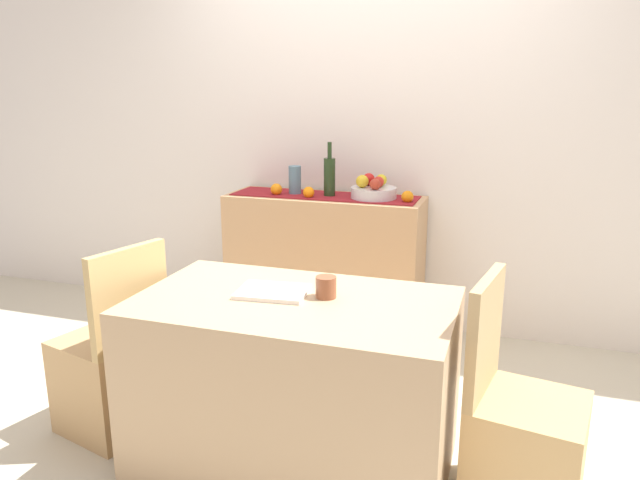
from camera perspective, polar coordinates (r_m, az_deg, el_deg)
name	(u,v)px	position (r m, az deg, el deg)	size (l,w,h in m)	color
ground_plane	(310,403)	(3.17, -0.91, -15.28)	(6.40, 6.40, 0.02)	beige
room_wall_rear	(370,120)	(3.89, 4.83, 11.28)	(6.40, 0.06, 2.70)	silver
sideboard_console	(324,264)	(3.86, 0.43, -2.33)	(1.24, 0.42, 0.89)	tan
table_runner	(325,196)	(3.76, 0.44, 4.25)	(1.16, 0.32, 0.01)	maroon
fruit_bowl	(374,193)	(3.67, 5.13, 4.51)	(0.28, 0.28, 0.07)	silver
apple_upper	(369,179)	(3.72, 4.65, 5.77)	(0.08, 0.08, 0.08)	red
apple_front	(378,182)	(3.66, 5.58, 5.53)	(0.07, 0.07, 0.07)	red
apple_rear	(362,181)	(3.64, 4.04, 5.59)	(0.08, 0.08, 0.08)	gold
apple_center	(375,184)	(3.57, 5.27, 5.30)	(0.07, 0.07, 0.07)	#A6301F
apple_left	(381,180)	(3.73, 5.85, 5.71)	(0.07, 0.07, 0.07)	gold
wine_bottle	(329,176)	(3.73, 0.91, 6.11)	(0.07, 0.07, 0.34)	#23381B
ceramic_vase	(295,180)	(3.81, -2.41, 5.71)	(0.08, 0.08, 0.18)	slate
orange_loose_mid	(407,197)	(3.57, 8.33, 4.10)	(0.07, 0.07, 0.07)	orange
orange_loose_near_bowl	(309,192)	(3.69, -1.09, 4.56)	(0.07, 0.07, 0.07)	orange
orange_loose_end	(276,189)	(3.79, -4.17, 4.83)	(0.07, 0.07, 0.07)	orange
dining_table	(295,384)	(2.55, -2.41, -13.50)	(1.27, 0.75, 0.74)	tan
open_book	(272,292)	(2.46, -4.56, -4.95)	(0.28, 0.21, 0.02)	white
coffee_cup	(326,287)	(2.40, 0.57, -4.51)	(0.08, 0.08, 0.09)	brown
chair_near_window	(113,375)	(3.00, -19.11, -12.04)	(0.49, 0.49, 0.90)	tan
chair_by_corner	(521,445)	(2.48, 18.61, -18.01)	(0.46, 0.46, 0.90)	tan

